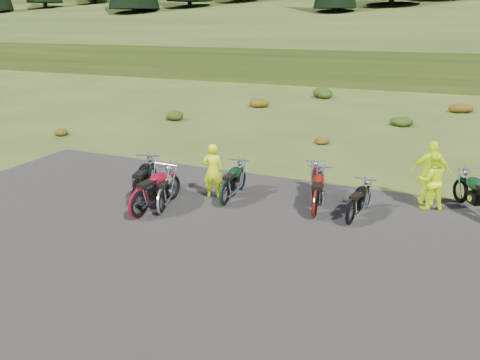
% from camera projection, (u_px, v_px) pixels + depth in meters
% --- Properties ---
extents(ground, '(300.00, 300.00, 0.00)m').
position_uv_depth(ground, '(252.00, 224.00, 12.50)').
color(ground, '#384617').
rests_on(ground, ground).
extents(gravel_pad, '(20.00, 12.00, 0.04)m').
position_uv_depth(gravel_pad, '(220.00, 257.00, 10.76)').
color(gravel_pad, black).
rests_on(gravel_pad, ground).
extents(hill_slope, '(300.00, 45.97, 9.37)m').
position_uv_depth(hill_slope, '(406.00, 66.00, 56.05)').
color(hill_slope, '#2A3B13').
rests_on(hill_slope, ground).
extents(hill_plateau, '(300.00, 90.00, 9.17)m').
position_uv_depth(hill_plateau, '(427.00, 44.00, 108.30)').
color(hill_plateau, '#2A3B13').
rests_on(hill_plateau, ground).
extents(shrub_0, '(0.77, 0.77, 0.45)m').
position_uv_depth(shrub_0, '(63.00, 131.00, 22.10)').
color(shrub_0, '#603A0C').
rests_on(shrub_0, ground).
extents(shrub_1, '(1.03, 1.03, 0.61)m').
position_uv_depth(shrub_1, '(174.00, 114.00, 25.62)').
color(shrub_1, '#22380E').
rests_on(shrub_1, ground).
extents(shrub_2, '(1.30, 1.30, 0.77)m').
position_uv_depth(shrub_2, '(258.00, 101.00, 29.13)').
color(shrub_2, '#603A0C').
rests_on(shrub_2, ground).
extents(shrub_3, '(1.56, 1.56, 0.92)m').
position_uv_depth(shrub_3, '(324.00, 92.00, 32.65)').
color(shrub_3, '#22380E').
rests_on(shrub_3, ground).
extents(shrub_4, '(0.77, 0.77, 0.45)m').
position_uv_depth(shrub_4, '(320.00, 139.00, 20.59)').
color(shrub_4, '#603A0C').
rests_on(shrub_4, ground).
extents(shrub_5, '(1.03, 1.03, 0.61)m').
position_uv_depth(shrub_5, '(400.00, 120.00, 24.11)').
color(shrub_5, '#22380E').
rests_on(shrub_5, ground).
extents(shrub_6, '(1.30, 1.30, 0.77)m').
position_uv_depth(shrub_6, '(460.00, 106.00, 27.62)').
color(shrub_6, '#603A0C').
rests_on(shrub_6, ground).
extents(motorcycle_0, '(1.40, 2.46, 1.22)m').
position_uv_depth(motorcycle_0, '(137.00, 207.00, 13.63)').
color(motorcycle_0, black).
rests_on(motorcycle_0, ground).
extents(motorcycle_1, '(0.96, 2.40, 1.23)m').
position_uv_depth(motorcycle_1, '(140.00, 219.00, 12.84)').
color(motorcycle_1, maroon).
rests_on(motorcycle_1, ground).
extents(motorcycle_2, '(0.82, 2.14, 1.10)m').
position_uv_depth(motorcycle_2, '(225.00, 206.00, 13.71)').
color(motorcycle_2, black).
rests_on(motorcycle_2, ground).
extents(motorcycle_3, '(1.31, 2.15, 1.07)m').
position_uv_depth(motorcycle_3, '(161.00, 215.00, 13.12)').
color(motorcycle_3, silver).
rests_on(motorcycle_3, ground).
extents(motorcycle_4, '(1.36, 2.11, 1.05)m').
position_uv_depth(motorcycle_4, '(319.00, 206.00, 13.76)').
color(motorcycle_4, '#420B11').
rests_on(motorcycle_4, ground).
extents(motorcycle_5, '(0.94, 2.00, 1.01)m').
position_uv_depth(motorcycle_5, '(350.00, 225.00, 12.43)').
color(motorcycle_5, black).
rests_on(motorcycle_5, ground).
extents(motorcycle_6, '(1.04, 2.25, 1.14)m').
position_uv_depth(motorcycle_6, '(314.00, 218.00, 12.88)').
color(motorcycle_6, maroon).
rests_on(motorcycle_6, ground).
extents(person_middle, '(0.71, 0.58, 1.68)m').
position_uv_depth(person_middle, '(213.00, 172.00, 14.09)').
color(person_middle, '#CDEE0C').
rests_on(person_middle, ground).
extents(person_right_a, '(0.99, 0.89, 1.68)m').
position_uv_depth(person_right_a, '(431.00, 182.00, 13.24)').
color(person_right_a, '#CDEE0C').
rests_on(person_right_a, ground).
extents(person_right_b, '(1.18, 0.68, 1.89)m').
position_uv_depth(person_right_b, '(430.00, 174.00, 13.57)').
color(person_right_b, '#CDEE0C').
rests_on(person_right_b, ground).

